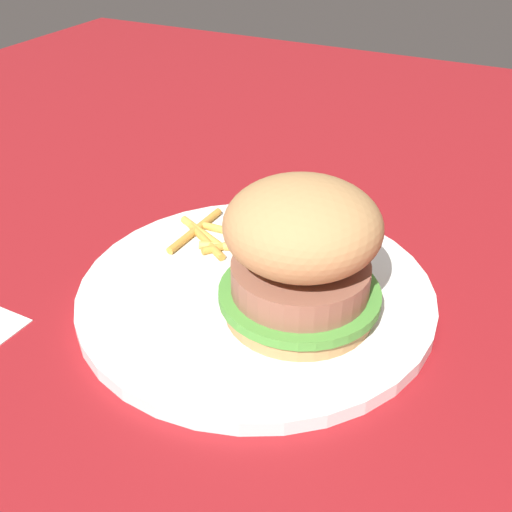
{
  "coord_description": "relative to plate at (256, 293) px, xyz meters",
  "views": [
    {
      "loc": [
        -0.34,
        -0.16,
        0.31
      ],
      "look_at": [
        0.02,
        0.02,
        0.04
      ],
      "focal_mm": 43.41,
      "sensor_mm": 36.0,
      "label": 1
    }
  ],
  "objects": [
    {
      "name": "sandwich",
      "position": [
        -0.01,
        -0.04,
        0.06
      ],
      "size": [
        0.12,
        0.12,
        0.11
      ],
      "color": "tan",
      "rests_on": "plate"
    },
    {
      "name": "ground_plane",
      "position": [
        -0.02,
        -0.02,
        -0.01
      ],
      "size": [
        1.6,
        1.6,
        0.0
      ],
      "primitive_type": "plane",
      "color": "maroon"
    },
    {
      "name": "plate",
      "position": [
        0.0,
        0.0,
        0.0
      ],
      "size": [
        0.29,
        0.29,
        0.01
      ],
      "primitive_type": "cylinder",
      "color": "white",
      "rests_on": "ground_plane"
    },
    {
      "name": "fries_pile",
      "position": [
        0.05,
        0.06,
        0.01
      ],
      "size": [
        0.09,
        0.1,
        0.01
      ],
      "color": "#E5B251",
      "rests_on": "plate"
    }
  ]
}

